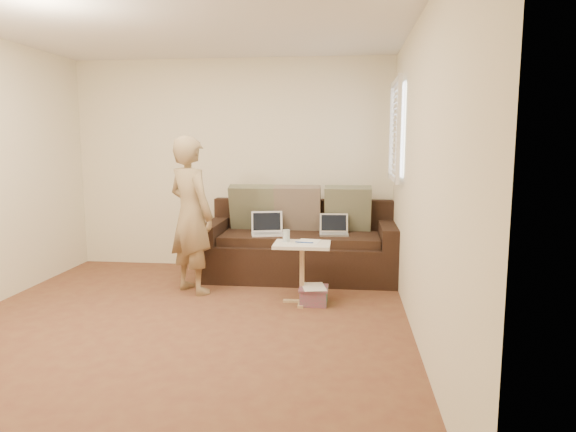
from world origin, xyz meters
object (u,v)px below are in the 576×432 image
at_px(side_table, 302,273).
at_px(drinking_glass, 286,236).
at_px(sofa, 300,241).
at_px(laptop_silver, 334,235).
at_px(striped_box, 314,295).
at_px(person, 191,215).
at_px(laptop_white, 267,235).

bearing_deg(side_table, drinking_glass, 161.78).
height_order(sofa, drinking_glass, sofa).
bearing_deg(laptop_silver, striped_box, -103.53).
height_order(person, drinking_glass, person).
bearing_deg(drinking_glass, striped_box, -17.00).
xyz_separation_m(laptop_white, striped_box, (0.59, -0.88, -0.43)).
relative_size(person, side_table, 2.74).
relative_size(sofa, laptop_silver, 6.65).
bearing_deg(person, side_table, -156.68).
distance_m(sofa, laptop_silver, 0.41).
height_order(side_table, drinking_glass, drinking_glass).
bearing_deg(sofa, striped_box, -77.36).
bearing_deg(striped_box, side_table, 164.68).
height_order(sofa, side_table, sofa).
xyz_separation_m(side_table, striped_box, (0.12, -0.03, -0.21)).
bearing_deg(striped_box, person, 167.83).
bearing_deg(side_table, striped_box, -15.32).
distance_m(laptop_silver, laptop_white, 0.77).
distance_m(sofa, person, 1.36).
relative_size(laptop_silver, striped_box, 1.18).
bearing_deg(side_table, person, 168.15).
distance_m(laptop_white, drinking_glass, 0.86).
distance_m(drinking_glass, striped_box, 0.64).
relative_size(laptop_white, side_table, 0.60).
bearing_deg(laptop_white, laptop_silver, -6.91).
bearing_deg(person, laptop_silver, -120.32).
xyz_separation_m(laptop_white, person, (-0.72, -0.59, 0.31)).
relative_size(sofa, side_table, 3.65).
bearing_deg(laptop_white, person, -153.27).
xyz_separation_m(side_table, drinking_glass, (-0.16, 0.05, 0.36)).
height_order(side_table, striped_box, side_table).
height_order(sofa, person, person).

